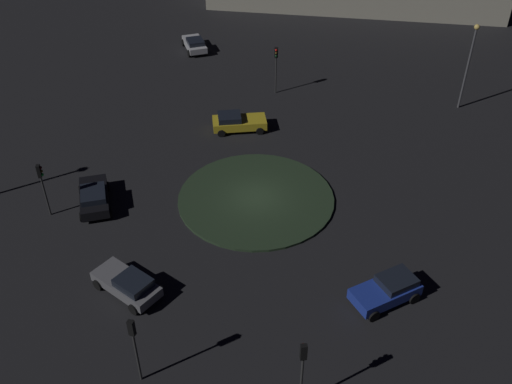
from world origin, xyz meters
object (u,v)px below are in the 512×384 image
car_blue (387,290)px  car_yellow (237,122)px  traffic_light_north (42,180)px  car_black (94,197)px  traffic_light_west (303,363)px  streetlamp_southeast (470,58)px  traffic_light_east (276,61)px  traffic_light_northwest (134,339)px  car_grey (128,284)px  car_silver (195,44)px

car_blue → car_yellow: 20.38m
car_blue → traffic_light_north: bearing=-47.4°
car_black → traffic_light_west: (-16.82, -10.53, 2.33)m
traffic_light_north → streetlamp_southeast: (9.71, -32.92, 1.71)m
car_yellow → traffic_light_east: size_ratio=1.01×
traffic_light_northwest → traffic_light_west: size_ratio=0.99×
car_blue → car_yellow: bearing=-92.1°
car_black → traffic_light_east: bearing=-52.2°
car_grey → traffic_light_northwest: traffic_light_northwest is taller
traffic_light_west → traffic_light_northwest: bearing=72.5°
car_black → streetlamp_southeast: size_ratio=0.59×
car_black → traffic_light_north: traffic_light_north is taller
car_blue → streetlamp_southeast: 24.60m
traffic_light_north → streetlamp_southeast: 34.37m
car_silver → traffic_light_west: (-41.28, -2.12, 2.36)m
traffic_light_east → traffic_light_north: (-14.71, 17.79, -0.22)m
traffic_light_northwest → traffic_light_west: bearing=-78.6°
car_black → car_grey: bearing=-169.7°
car_black → car_yellow: 13.63m
car_grey → car_blue: bearing=-143.9°
car_grey → car_silver: 33.48m
traffic_light_northwest → streetlamp_southeast: (23.48, -26.92, 1.51)m
traffic_light_east → car_silver: bearing=-132.7°
car_silver → traffic_light_northwest: 39.22m
traffic_light_northwest → streetlamp_southeast: bearing=-18.9°
car_blue → car_silver: bearing=-95.9°
car_silver → traffic_light_east: traffic_light_east is taller
car_grey → traffic_light_north: 9.76m
traffic_light_northwest → car_black: bearing=42.4°
car_grey → traffic_light_northwest: bearing=143.5°
car_grey → traffic_light_west: bearing=-179.2°
traffic_light_east → car_blue: bearing=19.0°
car_blue → traffic_light_northwest: (-3.18, 13.56, 2.26)m
traffic_light_northwest → traffic_light_west: (-2.50, -7.40, 0.03)m
traffic_light_north → traffic_light_northwest: bearing=-64.8°
car_blue → car_yellow: size_ratio=0.97×
car_blue → traffic_light_north: size_ratio=1.06×
traffic_light_east → traffic_light_north: traffic_light_east is taller
car_black → car_grey: (-8.48, -2.43, -0.01)m
traffic_light_north → traffic_light_west: traffic_light_west is taller
car_silver → streetlamp_southeast: streetlamp_southeast is taller
car_black → traffic_light_east: (14.15, -14.92, 2.32)m
car_silver → traffic_light_north: traffic_light_north is taller
car_silver → traffic_light_northwest: traffic_light_northwest is taller
car_yellow → traffic_light_north: size_ratio=1.09×
car_blue → car_yellow: car_blue is taller
car_black → traffic_light_north: 3.60m
car_grey → traffic_light_north: bearing=-9.6°
car_black → traffic_light_west: traffic_light_west is taller
car_black → car_yellow: (8.36, -10.77, -0.02)m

